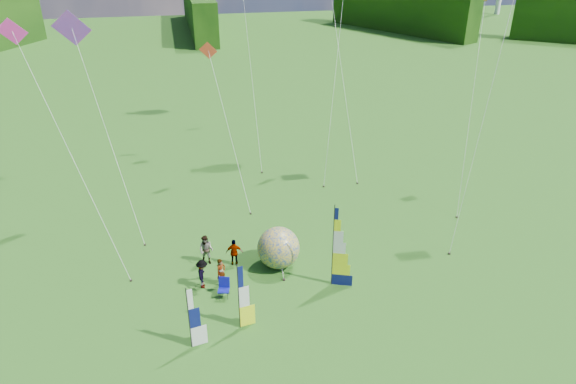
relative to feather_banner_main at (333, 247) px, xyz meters
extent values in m
plane|color=#336C29|center=(-1.24, -3.35, -2.34)|extent=(220.00, 220.00, 0.00)
sphere|color=navy|center=(-2.41, 2.33, -1.15)|extent=(2.58, 2.58, 2.39)
imported|color=#66594C|center=(-5.76, 1.30, -1.56)|extent=(0.69, 0.64, 1.57)
imported|color=#66594C|center=(-6.37, 3.47, -1.45)|extent=(0.97, 0.78, 1.78)
imported|color=#66594C|center=(-6.74, 1.29, -1.52)|extent=(0.50, 1.11, 1.66)
imported|color=#66594C|center=(-4.82, 2.99, -1.53)|extent=(1.00, 0.53, 1.63)
camera|label=1|loc=(-7.21, -21.41, 14.54)|focal=32.00mm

